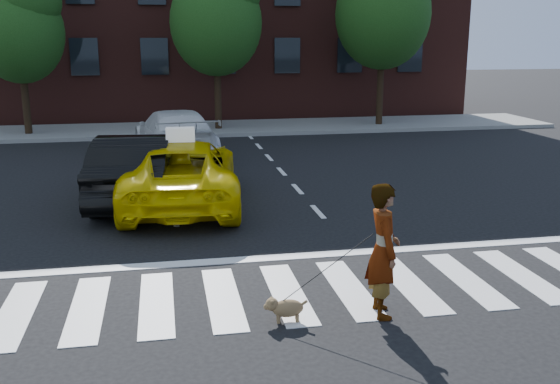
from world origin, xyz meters
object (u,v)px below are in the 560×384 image
object	(u,v)px
tree_left	(19,21)
tree_right	(384,2)
woman	(383,250)
tree_mid	(217,11)
taxi	(182,172)
white_suv	(175,133)
black_sedan	(137,167)
dog	(284,308)

from	to	relation	value
tree_left	tree_right	size ratio (longest dim) A/B	0.84
woman	tree_mid	bearing A→B (deg)	7.41
tree_left	taxi	distance (m)	13.13
tree_left	white_suv	world-z (taller)	tree_left
taxi	black_sedan	world-z (taller)	black_sedan
dog	white_suv	bearing A→B (deg)	102.16
white_suv	woman	xyz separation A→B (m)	(2.58, -12.65, 0.18)
tree_left	tree_mid	distance (m)	7.51
white_suv	woman	world-z (taller)	woman
dog	woman	bearing A→B (deg)	5.86
black_sedan	woman	world-z (taller)	woman
taxi	black_sedan	size ratio (longest dim) A/B	1.12
tree_mid	white_suv	bearing A→B (deg)	-109.97
taxi	black_sedan	distance (m)	1.19
tree_right	white_suv	bearing A→B (deg)	-149.21
tree_mid	tree_right	xyz separation A→B (m)	(7.00, -0.00, 0.41)
woman	dog	size ratio (longest dim) A/B	3.09
tree_mid	tree_right	world-z (taller)	tree_right
woman	white_suv	bearing A→B (deg)	16.88
tree_mid	taxi	distance (m)	12.18
tree_left	black_sedan	distance (m)	12.21
tree_left	tree_right	xyz separation A→B (m)	(14.50, -0.00, 0.82)
woman	dog	xyz separation A→B (m)	(-1.41, 0.03, -0.76)
black_sedan	dog	bearing A→B (deg)	112.56
woman	dog	world-z (taller)	woman
tree_left	dog	xyz separation A→B (m)	(6.73, -17.95, -4.23)
tree_right	dog	xyz separation A→B (m)	(-7.77, -17.95, -5.06)
tree_right	taxi	xyz separation A→B (m)	(-8.93, -11.31, -4.49)
white_suv	woman	distance (m)	12.91
tree_mid	dog	distance (m)	18.56
black_sedan	white_suv	world-z (taller)	black_sedan
black_sedan	taxi	bearing A→B (deg)	157.11
black_sedan	dog	size ratio (longest dim) A/B	7.87
tree_left	dog	world-z (taller)	tree_left
white_suv	black_sedan	bearing A→B (deg)	71.58
taxi	dog	distance (m)	6.77
tree_mid	taxi	xyz separation A→B (m)	(-1.93, -11.31, -4.08)
woman	tree_right	bearing A→B (deg)	-14.11
tree_left	white_suv	distance (m)	8.52
black_sedan	woman	distance (m)	8.09
taxi	tree_left	bearing A→B (deg)	-59.76
tree_mid	dog	size ratio (longest dim) A/B	11.33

